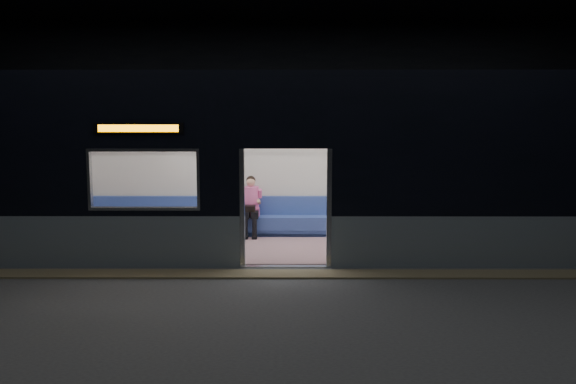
{
  "coord_description": "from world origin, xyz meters",
  "views": [
    {
      "loc": [
        0.08,
        -9.19,
        2.69
      ],
      "look_at": [
        0.04,
        2.3,
        1.14
      ],
      "focal_mm": 38.0,
      "sensor_mm": 36.0,
      "label": 1
    }
  ],
  "objects": [
    {
      "name": "handbag",
      "position": [
        -0.78,
        3.35,
        0.66
      ],
      "size": [
        0.32,
        0.3,
        0.13
      ],
      "primitive_type": "cube",
      "rotation": [
        0.0,
        0.0,
        -0.4
      ],
      "color": "black",
      "rests_on": "passenger"
    },
    {
      "name": "metro_car",
      "position": [
        -0.0,
        2.54,
        1.85
      ],
      "size": [
        18.0,
        3.04,
        3.35
      ],
      "color": "gray",
      "rests_on": "station_floor"
    },
    {
      "name": "passenger",
      "position": [
        -0.76,
        3.55,
        0.76
      ],
      "size": [
        0.4,
        0.64,
        1.27
      ],
      "rotation": [
        0.0,
        0.0,
        0.19
      ],
      "color": "black",
      "rests_on": "metro_car"
    },
    {
      "name": "transit_map",
      "position": [
        3.79,
        3.85,
        1.47
      ],
      "size": [
        0.97,
        0.03,
        0.63
      ],
      "primitive_type": "cube",
      "color": "white",
      "rests_on": "metro_car"
    },
    {
      "name": "station_envelope",
      "position": [
        0.0,
        0.0,
        3.66
      ],
      "size": [
        24.0,
        14.0,
        5.0
      ],
      "color": "black",
      "rests_on": "station_floor"
    },
    {
      "name": "tactile_strip",
      "position": [
        0.0,
        0.55,
        0.01
      ],
      "size": [
        22.8,
        0.5,
        0.03
      ],
      "primitive_type": "cube",
      "color": "#8C7F59",
      "rests_on": "station_floor"
    },
    {
      "name": "station_floor",
      "position": [
        0.0,
        0.0,
        -0.01
      ],
      "size": [
        24.0,
        14.0,
        0.01
      ],
      "primitive_type": "cube",
      "color": "#47494C",
      "rests_on": "ground"
    }
  ]
}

